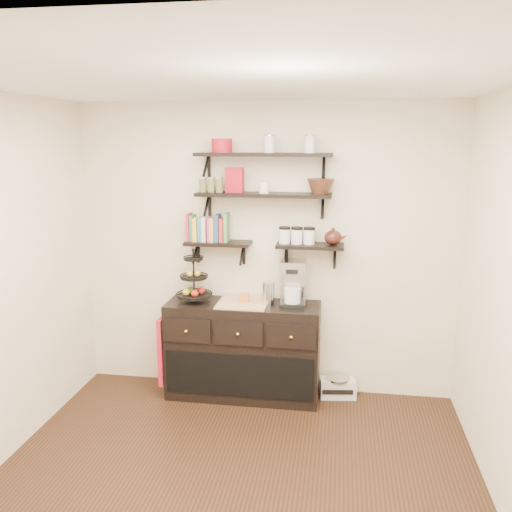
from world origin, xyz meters
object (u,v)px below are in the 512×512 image
object	(u,v)px
coffee_maker	(293,284)
radio	(338,387)
sideboard	(243,350)
fruit_stand	(194,284)

from	to	relation	value
coffee_maker	radio	distance (m)	1.09
sideboard	fruit_stand	bearing A→B (deg)	179.58
fruit_stand	coffee_maker	world-z (taller)	fruit_stand
coffee_maker	radio	size ratio (longest dim) A/B	1.21
sideboard	coffee_maker	xyz separation A→B (m)	(0.45, 0.03, 0.65)
fruit_stand	radio	world-z (taller)	fruit_stand
sideboard	fruit_stand	distance (m)	0.76
sideboard	radio	size ratio (longest dim) A/B	4.04
fruit_stand	coffee_maker	bearing A→B (deg)	1.60
sideboard	coffee_maker	size ratio (longest dim) A/B	3.34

